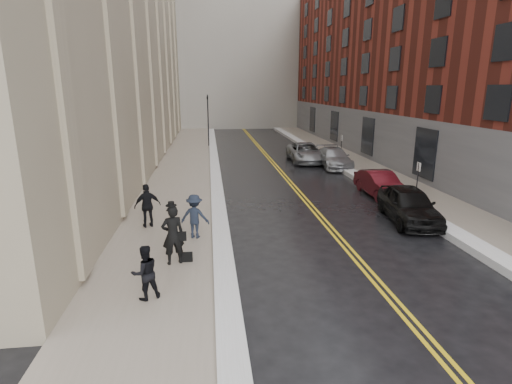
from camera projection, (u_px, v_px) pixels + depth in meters
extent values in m
plane|color=black|center=(299.00, 288.00, 12.03)|extent=(160.00, 160.00, 0.00)
cube|color=gray|center=(181.00, 176.00, 26.87)|extent=(4.00, 64.00, 0.15)
cube|color=gray|center=(373.00, 172.00, 28.40)|extent=(3.00, 64.00, 0.15)
cube|color=gold|center=(282.00, 175.00, 27.67)|extent=(0.12, 64.00, 0.01)
cube|color=gold|center=(285.00, 175.00, 27.69)|extent=(0.12, 64.00, 0.01)
cube|color=white|center=(216.00, 175.00, 27.12)|extent=(0.70, 60.80, 0.26)
cube|color=white|center=(348.00, 171.00, 28.17)|extent=(0.85, 60.80, 0.30)
cube|color=maroon|center=(444.00, 49.00, 33.82)|extent=(14.00, 50.00, 18.00)
cylinder|color=black|center=(208.00, 121.00, 39.89)|extent=(0.12, 0.12, 5.20)
imported|color=black|center=(208.00, 101.00, 39.39)|extent=(0.18, 0.15, 0.90)
cylinder|color=black|center=(417.00, 184.00, 20.33)|extent=(0.06, 0.06, 2.20)
cube|color=white|center=(419.00, 167.00, 20.10)|extent=(0.02, 0.35, 0.45)
cylinder|color=black|center=(341.00, 149.00, 31.86)|extent=(0.06, 0.06, 2.20)
cube|color=white|center=(342.00, 138.00, 31.63)|extent=(0.02, 0.35, 0.45)
imported|color=black|center=(409.00, 204.00, 17.88)|extent=(2.50, 4.87, 1.59)
imported|color=#420B12|center=(380.00, 184.00, 22.15)|extent=(1.57, 4.23, 1.38)
imported|color=#929499|center=(334.00, 158.00, 30.18)|extent=(2.33, 5.13, 1.46)
imported|color=gray|center=(306.00, 153.00, 32.37)|extent=(2.70, 5.56, 1.53)
imported|color=black|center=(173.00, 235.00, 13.15)|extent=(0.85, 0.68, 2.02)
imported|color=black|center=(145.00, 272.00, 10.98)|extent=(0.94, 0.86, 1.57)
imported|color=#191F2D|center=(195.00, 216.00, 15.51)|extent=(1.25, 0.90, 1.74)
imported|color=black|center=(148.00, 206.00, 16.71)|extent=(1.17, 0.78, 1.85)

